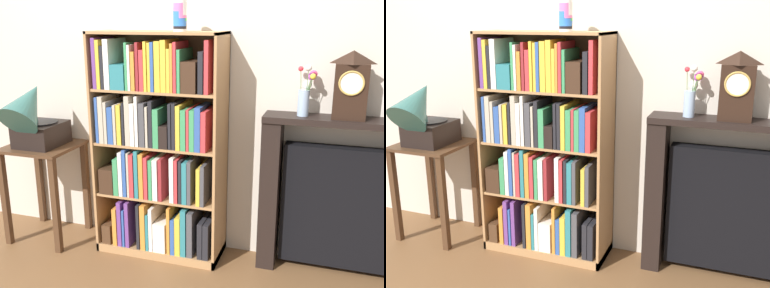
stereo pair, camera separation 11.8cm
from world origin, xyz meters
The scene contains 9 objects.
ground_plane centered at (0.00, 0.00, -0.01)m, with size 7.84×6.40×0.02m, color brown.
wall_back centered at (0.17, 0.31, 1.30)m, with size 4.84×0.08×2.60m, color beige.
bookshelf centered at (-0.01, 0.08, 0.75)m, with size 0.89×0.35×1.57m.
cup_stack centered at (0.17, 0.05, 1.66)m, with size 0.09×0.09×0.19m.
side_table_left centered at (-0.92, 0.03, 0.54)m, with size 0.50×0.48×0.74m.
gramophone centered at (-0.92, -0.05, 0.98)m, with size 0.29×0.51×0.55m.
fireplace_mantel centered at (1.26, 0.17, 0.52)m, with size 1.11×0.23×1.06m.
mantel_clock centered at (1.21, 0.15, 1.27)m, with size 0.19×0.15×0.41m.
flower_vase centered at (0.96, 0.17, 1.21)m, with size 0.12×0.13×0.32m.
Camera 2 is at (1.25, -2.62, 1.65)m, focal length 41.76 mm.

